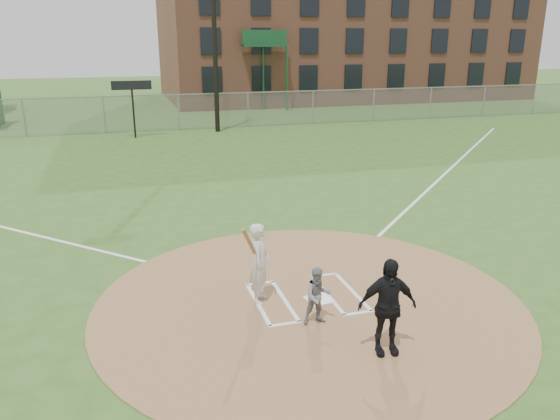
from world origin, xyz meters
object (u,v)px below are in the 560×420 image
object	(u,v)px
catcher	(318,296)
home_plate	(319,300)
batter_at_plate	(260,263)
umpire	(387,306)

from	to	relation	value
catcher	home_plate	bearing A→B (deg)	68.45
batter_at_plate	umpire	bearing A→B (deg)	-57.31
home_plate	catcher	bearing A→B (deg)	-112.45
umpire	batter_at_plate	size ratio (longest dim) A/B	0.93
home_plate	batter_at_plate	distance (m)	1.41
catcher	batter_at_plate	world-z (taller)	batter_at_plate
home_plate	catcher	xyz separation A→B (m)	(-0.34, -0.82, 0.52)
umpire	batter_at_plate	bearing A→B (deg)	131.46
batter_at_plate	catcher	bearing A→B (deg)	-55.46
home_plate	catcher	size ratio (longest dim) A/B	0.44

